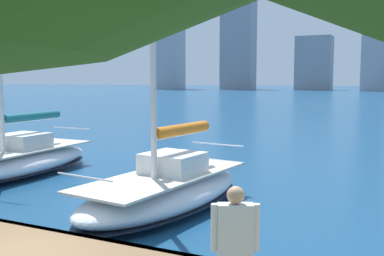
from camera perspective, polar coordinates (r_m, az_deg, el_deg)
The scene contains 4 objects.
city_skyline at distance 167.51m, azimuth 20.49°, elevation 10.64°, with size 171.39×25.37×51.35m.
sailboat_orange at distance 12.49m, azimuth -3.37°, elevation -7.50°, with size 3.30×6.79×11.66m.
sailboat_teal at distance 18.08m, azimuth -21.44°, elevation -3.81°, with size 2.80×7.35×9.06m.
person_white_shirt at distance 5.78m, azimuth 5.50°, elevation -13.76°, with size 0.56×0.36×1.66m.
Camera 1 is at (-5.83, 5.30, 3.56)m, focal length 42.00 mm.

